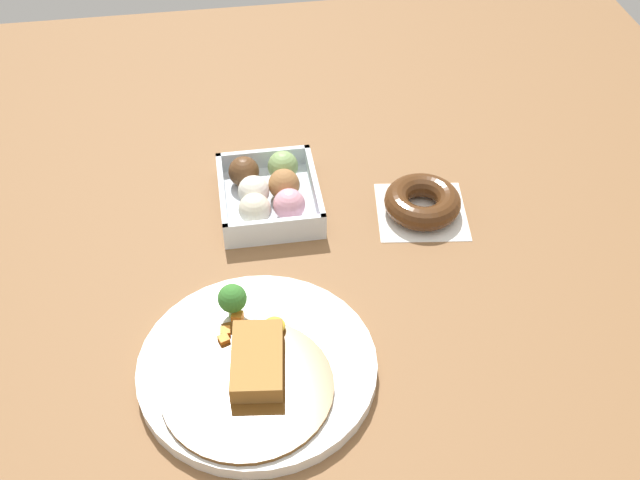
% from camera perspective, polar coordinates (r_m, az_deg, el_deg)
% --- Properties ---
extents(ground_plane, '(1.60, 1.60, 0.00)m').
position_cam_1_polar(ground_plane, '(1.03, -3.19, -3.33)').
color(ground_plane, brown).
extents(curry_plate, '(0.29, 0.29, 0.07)m').
position_cam_1_polar(curry_plate, '(0.93, -4.77, -9.30)').
color(curry_plate, white).
rests_on(curry_plate, ground_plane).
extents(donut_box, '(0.17, 0.14, 0.06)m').
position_cam_1_polar(donut_box, '(1.13, -3.82, 3.54)').
color(donut_box, silver).
rests_on(donut_box, ground_plane).
extents(chocolate_ring_donut, '(0.15, 0.15, 0.04)m').
position_cam_1_polar(chocolate_ring_donut, '(1.13, 7.58, 2.78)').
color(chocolate_ring_donut, white).
rests_on(chocolate_ring_donut, ground_plane).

